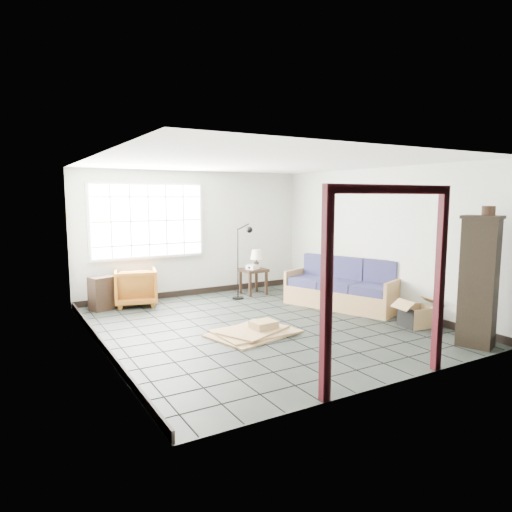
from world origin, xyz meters
TOP-DOWN VIEW (x-y plane):
  - ground at (0.00, 0.00)m, footprint 5.50×5.50m
  - room_shell at (0.00, 0.03)m, footprint 5.02×5.52m
  - window_panel at (-1.00, 2.70)m, footprint 2.32×0.08m
  - doorway_trim at (0.00, -2.70)m, footprint 1.80×0.08m
  - futon_sofa at (1.98, 0.30)m, footprint 1.50×2.24m
  - armchair at (-1.37, 2.40)m, footprint 0.92×0.88m
  - side_table at (1.08, 2.13)m, footprint 0.52×0.52m
  - table_lamp at (1.15, 2.13)m, footprint 0.29×0.29m
  - projector at (1.05, 2.11)m, footprint 0.31×0.28m
  - floor_lamp at (0.69, 1.85)m, footprint 0.41×0.33m
  - console_shelf at (-1.83, 2.40)m, footprint 0.85×0.54m
  - tall_shelf at (2.05, -2.40)m, footprint 0.53×0.60m
  - pot at (2.07, -2.46)m, footprint 0.19×0.19m
  - open_box at (2.15, -1.31)m, footprint 0.83×0.49m
  - cardboard_pile at (-0.33, -0.37)m, footprint 1.47×1.20m

SIDE VIEW (x-z plane):
  - ground at x=0.00m, z-range 0.00..0.00m
  - cardboard_pile at x=-0.33m, z-range -0.04..0.14m
  - open_box at x=2.15m, z-range -0.06..0.39m
  - console_shelf at x=-1.83m, z-range 0.00..0.62m
  - futon_sofa at x=1.98m, z-range -0.13..0.80m
  - armchair at x=-1.37m, z-range 0.00..0.79m
  - side_table at x=1.08m, z-range 0.18..0.73m
  - projector at x=1.05m, z-range 0.55..0.64m
  - floor_lamp at x=0.69m, z-range 0.05..1.59m
  - table_lamp at x=1.15m, z-range 0.63..1.03m
  - tall_shelf at x=2.05m, z-range 0.02..1.84m
  - doorway_trim at x=0.00m, z-range 0.28..2.48m
  - window_panel at x=-1.00m, z-range 0.84..2.36m
  - room_shell at x=0.00m, z-range 0.37..2.98m
  - pot at x=2.07m, z-range 1.82..1.95m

